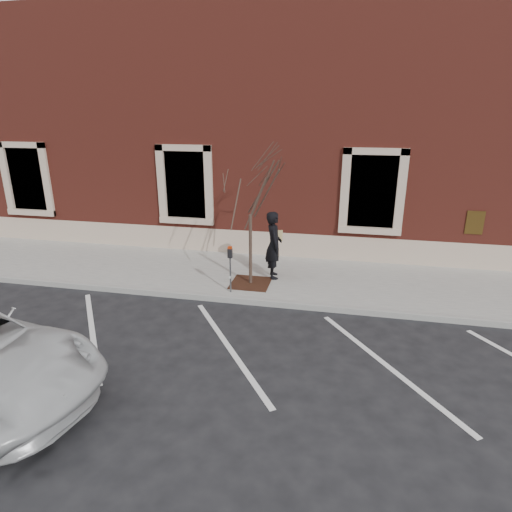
# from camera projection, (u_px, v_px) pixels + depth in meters

# --- Properties ---
(ground) EXTENTS (120.00, 120.00, 0.00)m
(ground) POSITION_uv_depth(u_px,v_px,m) (251.00, 303.00, 11.08)
(ground) COLOR #28282B
(ground) RESTS_ON ground
(sidewalk_near) EXTENTS (40.00, 3.50, 0.15)m
(sidewalk_near) POSITION_uv_depth(u_px,v_px,m) (264.00, 276.00, 12.67)
(sidewalk_near) COLOR #B7B4AC
(sidewalk_near) RESTS_ON ground
(curb_near) EXTENTS (40.00, 0.12, 0.15)m
(curb_near) POSITION_uv_depth(u_px,v_px,m) (251.00, 302.00, 11.00)
(curb_near) COLOR #9E9E99
(curb_near) RESTS_ON ground
(parking_stripes) EXTENTS (28.00, 4.40, 0.01)m
(parking_stripes) POSITION_uv_depth(u_px,v_px,m) (229.00, 347.00, 9.04)
(parking_stripes) COLOR silver
(parking_stripes) RESTS_ON ground
(building_civic) EXTENTS (40.00, 8.62, 8.00)m
(building_civic) POSITION_uv_depth(u_px,v_px,m) (293.00, 130.00, 16.94)
(building_civic) COLOR maroon
(building_civic) RESTS_ON ground
(man) EXTENTS (0.64, 0.81, 1.94)m
(man) POSITION_uv_depth(u_px,v_px,m) (274.00, 245.00, 12.12)
(man) COLOR black
(man) RESTS_ON sidewalk_near
(parking_meter) EXTENTS (0.12, 0.09, 1.27)m
(parking_meter) POSITION_uv_depth(u_px,v_px,m) (230.00, 261.00, 11.12)
(parking_meter) COLOR #595B60
(parking_meter) RESTS_ON sidewalk_near
(tree_grate) EXTENTS (1.07, 1.07, 0.03)m
(tree_grate) POSITION_uv_depth(u_px,v_px,m) (251.00, 283.00, 11.96)
(tree_grate) COLOR #371D11
(tree_grate) RESTS_ON sidewalk_near
(sapling) EXTENTS (2.15, 2.15, 3.59)m
(sapling) POSITION_uv_depth(u_px,v_px,m) (250.00, 195.00, 11.15)
(sapling) COLOR #443329
(sapling) RESTS_ON sidewalk_near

